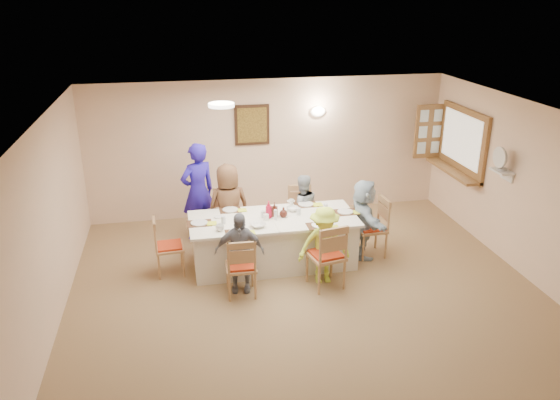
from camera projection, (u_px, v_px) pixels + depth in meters
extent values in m
plane|color=#99764D|center=(315.00, 311.00, 7.17)|extent=(7.00, 7.00, 0.00)
plane|color=beige|center=(268.00, 148.00, 9.91)|extent=(6.50, 0.00, 6.50)
plane|color=beige|center=(38.00, 247.00, 6.13)|extent=(0.00, 7.00, 7.00)
plane|color=beige|center=(553.00, 205.00, 7.30)|extent=(0.00, 7.00, 7.00)
plane|color=white|center=(321.00, 125.00, 6.26)|extent=(7.00, 7.00, 0.00)
cube|color=#331C11|center=(252.00, 125.00, 9.67)|extent=(0.62, 0.04, 0.72)
cube|color=black|center=(252.00, 125.00, 9.65)|extent=(0.52, 0.02, 0.62)
ellipsoid|color=white|center=(318.00, 111.00, 9.79)|extent=(0.26, 0.09, 0.18)
cylinder|color=white|center=(221.00, 105.00, 7.46)|extent=(0.36, 0.36, 0.05)
cube|color=olive|center=(463.00, 141.00, 9.40)|extent=(0.06, 1.50, 1.15)
cube|color=olive|center=(453.00, 171.00, 9.56)|extent=(0.30, 1.50, 0.05)
cube|color=olive|center=(429.00, 131.00, 10.04)|extent=(0.55, 0.04, 1.00)
cube|color=white|center=(502.00, 171.00, 8.18)|extent=(0.22, 0.36, 0.03)
cube|color=white|center=(273.00, 241.00, 8.28)|extent=(2.50, 1.06, 0.76)
imported|color=brown|center=(229.00, 207.00, 8.68)|extent=(0.88, 0.73, 1.42)
imported|color=#99A1AC|center=(302.00, 209.00, 8.94)|extent=(0.61, 0.49, 1.17)
imported|color=gray|center=(239.00, 252.00, 7.48)|extent=(0.77, 0.50, 1.17)
imported|color=#D5F547|center=(324.00, 245.00, 7.70)|extent=(0.76, 0.46, 1.15)
imported|color=silver|center=(363.00, 219.00, 8.45)|extent=(1.18, 0.41, 1.26)
imported|color=#291BB8|center=(198.00, 192.00, 8.98)|extent=(0.91, 0.87, 1.66)
cube|color=#472B19|center=(237.00, 232.00, 7.65)|extent=(0.32, 0.24, 0.01)
cylinder|color=white|center=(237.00, 232.00, 7.65)|extent=(0.23, 0.23, 0.01)
cube|color=#E1F333|center=(250.00, 232.00, 7.63)|extent=(0.14, 0.14, 0.01)
cube|color=#472B19|center=(319.00, 226.00, 7.87)|extent=(0.36, 0.27, 0.01)
cylinder|color=white|center=(319.00, 225.00, 7.86)|extent=(0.23, 0.23, 0.01)
cube|color=#E1F333|center=(332.00, 226.00, 7.85)|extent=(0.15, 0.15, 0.01)
cube|color=#472B19|center=(230.00, 210.00, 8.42)|extent=(0.33, 0.25, 0.01)
cylinder|color=white|center=(230.00, 210.00, 8.42)|extent=(0.24, 0.24, 0.01)
cube|color=#E1F333|center=(242.00, 210.00, 8.40)|extent=(0.13, 0.13, 0.01)
cube|color=#472B19|center=(306.00, 205.00, 8.64)|extent=(0.36, 0.27, 0.01)
cylinder|color=white|center=(306.00, 204.00, 8.63)|extent=(0.24, 0.24, 0.02)
cube|color=#E1F333|center=(318.00, 205.00, 8.62)|extent=(0.15, 0.15, 0.01)
cube|color=#472B19|center=(199.00, 223.00, 7.94)|extent=(0.36, 0.27, 0.01)
cylinder|color=white|center=(199.00, 223.00, 7.94)|extent=(0.25, 0.25, 0.02)
cube|color=#E1F333|center=(212.00, 223.00, 7.93)|extent=(0.14, 0.14, 0.01)
cube|color=#472B19|center=(345.00, 212.00, 8.34)|extent=(0.37, 0.28, 0.01)
cylinder|color=white|center=(345.00, 212.00, 8.34)|extent=(0.24, 0.24, 0.01)
cube|color=#E1F333|center=(357.00, 212.00, 8.33)|extent=(0.14, 0.14, 0.01)
imported|color=white|center=(220.00, 228.00, 7.70)|extent=(0.13, 0.13, 0.09)
imported|color=white|center=(291.00, 202.00, 8.65)|extent=(0.13, 0.13, 0.08)
imported|color=white|center=(258.00, 225.00, 7.83)|extent=(0.34, 0.34, 0.05)
imported|color=white|center=(292.00, 209.00, 8.40)|extent=(0.27, 0.27, 0.06)
imported|color=#BB1031|center=(269.00, 209.00, 8.11)|extent=(0.12, 0.12, 0.26)
imported|color=#411911|center=(274.00, 210.00, 8.17)|extent=(0.13, 0.13, 0.21)
imported|color=#411911|center=(283.00, 212.00, 8.15)|extent=(0.13, 0.13, 0.15)
cylinder|color=silver|center=(263.00, 214.00, 8.14)|extent=(0.06, 0.06, 0.10)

